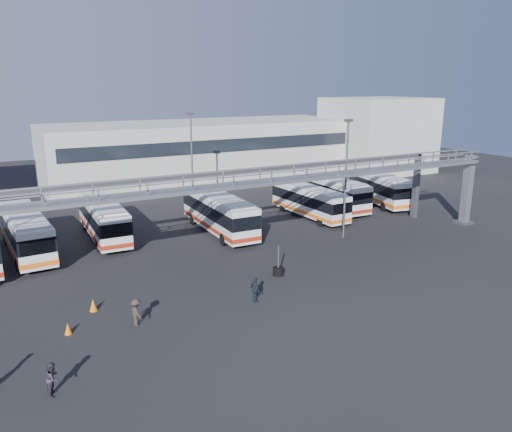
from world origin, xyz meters
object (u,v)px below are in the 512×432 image
bus_7 (309,201)px  bus_9 (376,186)px  bus_3 (103,218)px  pedestrian_b (53,378)px  pedestrian_c (136,312)px  cone_left (68,329)px  light_pole_mid (346,173)px  pedestrian_d (255,290)px  bus_2 (26,231)px  bus_5 (219,212)px  bus_8 (330,191)px  light_pole_back (192,157)px  cone_right (93,305)px  tire_stack (278,270)px

bus_7 → bus_9: 10.23m
bus_3 → pedestrian_b: bearing=-105.9°
pedestrian_c → cone_left: bearing=65.9°
light_pole_mid → pedestrian_d: light_pole_mid is taller
bus_2 → bus_3: size_ratio=1.03×
pedestrian_c → bus_2: bearing=3.5°
bus_7 → pedestrian_d: size_ratio=6.33×
bus_5 → bus_3: bearing=162.6°
bus_3 → pedestrian_c: size_ratio=7.01×
bus_7 → bus_8: bearing=25.6°
pedestrian_d → cone_left: 10.84m
bus_5 → bus_7: size_ratio=1.12×
light_pole_back → cone_left: size_ratio=15.99×
bus_2 → cone_left: bearing=-90.9°
light_pole_back → pedestrian_c: 26.21m
light_pole_mid → bus_3: bearing=151.9°
light_pole_mid → pedestrian_c: size_ratio=6.51×
bus_5 → cone_right: (-13.27, -11.09, -1.55)m
light_pole_back → tire_stack: (-1.62, -19.92, -5.36)m
tire_stack → pedestrian_c: bearing=-166.3°
bus_3 → bus_5: (9.49, -3.22, 0.08)m
tire_stack → bus_5: bearing=86.3°
bus_7 → tire_stack: bearing=-133.6°
bus_7 → light_pole_mid: bearing=-101.7°
cone_right → light_pole_mid: bearing=11.5°
bus_9 → bus_2: bearing=-168.5°
bus_9 → tire_stack: size_ratio=5.29×
light_pole_back → bus_9: bearing=-18.2°
bus_2 → bus_5: (15.73, -1.83, 0.05)m
light_pole_mid → pedestrian_d: size_ratio=6.28×
bus_3 → bus_8: bearing=0.1°
bus_7 → pedestrian_b: 32.82m
cone_left → cone_right: size_ratio=0.85×
light_pole_back → pedestrian_d: (-5.16, -23.04, -4.91)m
bus_7 → pedestrian_d: bearing=-135.1°
light_pole_back → bus_9: 20.79m
light_pole_back → pedestrian_b: 32.52m
cone_right → tire_stack: bearing=-2.0°
pedestrian_c → pedestrian_d: (7.24, -0.49, 0.03)m
light_pole_back → bus_2: light_pole_back is taller
bus_3 → bus_8: size_ratio=0.98×
pedestrian_c → cone_left: pedestrian_c is taller
tire_stack → bus_2: bearing=138.3°
tire_stack → light_pole_back: bearing=85.4°
pedestrian_c → cone_right: size_ratio=2.08×
cone_left → pedestrian_d: bearing=-6.8°
bus_9 → pedestrian_d: bearing=-134.7°
pedestrian_b → light_pole_back: bearing=-4.4°
bus_7 → pedestrian_c: bearing=-147.3°
bus_2 → cone_left: (0.69, -15.17, -1.56)m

